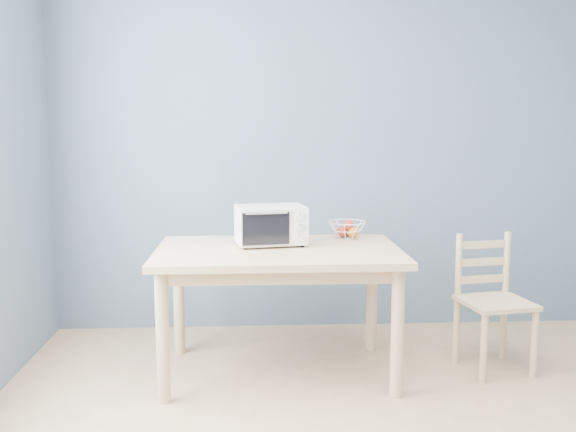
{
  "coord_description": "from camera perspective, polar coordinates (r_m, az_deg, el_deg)",
  "views": [
    {
      "loc": [
        -0.6,
        -2.28,
        1.45
      ],
      "look_at": [
        -0.4,
        1.4,
        0.93
      ],
      "focal_mm": 40.0,
      "sensor_mm": 36.0,
      "label": 1
    }
  ],
  "objects": [
    {
      "name": "fruit_basket",
      "position": [
        4.02,
        5.28,
        -1.16
      ],
      "size": [
        0.29,
        0.29,
        0.12
      ],
      "rotation": [
        0.0,
        0.0,
        -0.3
      ],
      "color": "silver",
      "rests_on": "dining_table"
    },
    {
      "name": "dining_table",
      "position": [
        3.71,
        -0.87,
        -4.43
      ],
      "size": [
        1.4,
        0.9,
        0.75
      ],
      "color": "#D8AE82",
      "rests_on": "ground"
    },
    {
      "name": "toaster_oven",
      "position": [
        3.77,
        -1.78,
        -0.77
      ],
      "size": [
        0.44,
        0.35,
        0.23
      ],
      "rotation": [
        0.0,
        0.0,
        0.16
      ],
      "color": "beige",
      "rests_on": "dining_table"
    },
    {
      "name": "room",
      "position": [
        2.36,
        11.53,
        4.19
      ],
      "size": [
        4.01,
        4.51,
        2.61
      ],
      "color": "tan",
      "rests_on": "ground"
    },
    {
      "name": "dining_chair",
      "position": [
        4.04,
        17.69,
        -7.45
      ],
      "size": [
        0.44,
        0.44,
        0.81
      ],
      "rotation": [
        0.0,
        0.0,
        0.17
      ],
      "color": "#D8AE82",
      "rests_on": "ground"
    }
  ]
}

